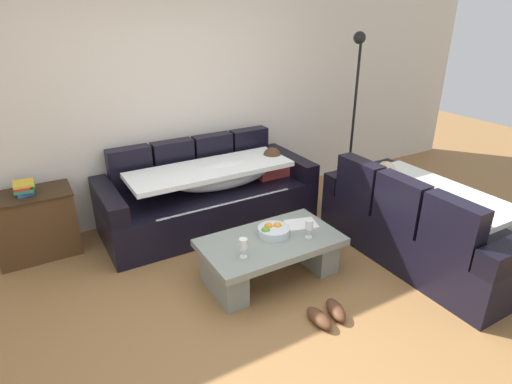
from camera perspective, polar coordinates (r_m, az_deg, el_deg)
ground_plane at (r=3.48m, az=1.77°, el=-15.85°), size 14.00×14.00×0.00m
back_wall at (r=4.72m, az=-12.26°, el=12.70°), size 9.00×0.10×2.70m
couch_along_wall at (r=4.64m, az=-6.09°, el=-0.31°), size 2.26×0.92×0.88m
couch_near_window at (r=4.28m, az=21.40°, el=-4.07°), size 0.92×1.91×0.88m
coffee_table at (r=3.74m, az=1.94°, el=-8.21°), size 1.20×0.68×0.38m
fruit_bowl at (r=3.72m, az=2.29°, el=-5.19°), size 0.28×0.28×0.10m
wine_glass_near_left at (r=3.37m, az=-1.73°, el=-7.07°), size 0.07×0.07×0.17m
wine_glass_near_right at (r=3.67m, az=7.16°, el=-4.48°), size 0.07×0.07×0.17m
open_magazine at (r=3.92m, az=6.09°, el=-4.28°), size 0.33×0.28×0.01m
side_cabinet at (r=4.53m, az=-27.47°, el=-3.87°), size 0.72×0.44×0.64m
book_stack_on_cabinet at (r=4.39m, az=-28.71°, el=0.47°), size 0.19×0.21×0.11m
floor_lamp at (r=5.37m, az=13.06°, el=11.41°), size 0.33×0.31×1.95m
pair_of_shoes at (r=3.44m, az=9.57°, el=-15.83°), size 0.33×0.29×0.09m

